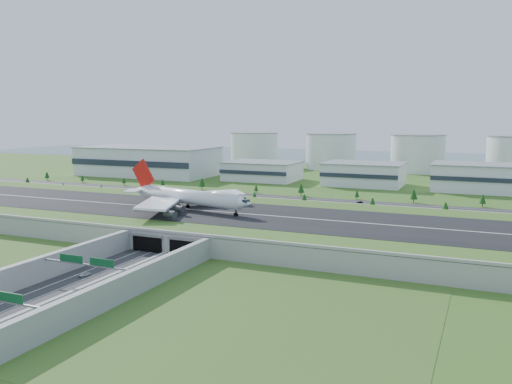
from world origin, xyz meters
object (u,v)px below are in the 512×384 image
at_px(car_5, 360,202).
at_px(car_7, 224,193).
at_px(car_4, 105,189).
at_px(car_0, 84,274).
at_px(fuel_tank_a, 254,149).
at_px(boeing_747, 188,197).
at_px(car_2, 147,275).

bearing_deg(car_5, car_7, -102.15).
bearing_deg(car_4, car_0, -162.62).
xyz_separation_m(fuel_tank_a, car_4, (-22.40, -220.33, -16.64)).
xyz_separation_m(boeing_747, car_2, (29.68, -78.03, -13.77)).
distance_m(boeing_747, car_2, 84.61).
distance_m(car_5, car_7, 95.11).
bearing_deg(car_0, car_5, 88.78).
distance_m(boeing_747, car_0, 87.58).
bearing_deg(car_5, car_2, -19.17).
relative_size(boeing_747, car_7, 15.28).
height_order(boeing_747, car_4, boeing_747).
height_order(car_0, car_4, car_4).
height_order(car_2, car_5, car_2).
xyz_separation_m(car_5, car_7, (-95.00, 4.55, 0.04)).
relative_size(boeing_747, car_5, 18.50).
bearing_deg(car_4, car_7, -99.95).
xyz_separation_m(car_2, car_5, (30.89, 179.50, -0.10)).
distance_m(car_2, car_7, 194.89).
bearing_deg(car_0, car_7, 116.92).
relative_size(car_5, car_7, 0.83).
bearing_deg(car_2, car_0, 32.85).
relative_size(car_2, car_4, 1.28).
distance_m(fuel_tank_a, car_7, 216.07).
bearing_deg(car_0, fuel_tank_a, 119.53).
relative_size(car_0, car_4, 0.97).
bearing_deg(car_5, fuel_tank_a, -151.70).
distance_m(boeing_747, car_4, 153.87).
height_order(fuel_tank_a, car_0, fuel_tank_a).
distance_m(car_2, car_4, 227.85).
xyz_separation_m(fuel_tank_a, car_0, (111.48, -396.69, -16.66)).
xyz_separation_m(car_2, car_7, (-64.11, 184.04, -0.06)).
bearing_deg(car_4, car_5, -106.41).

